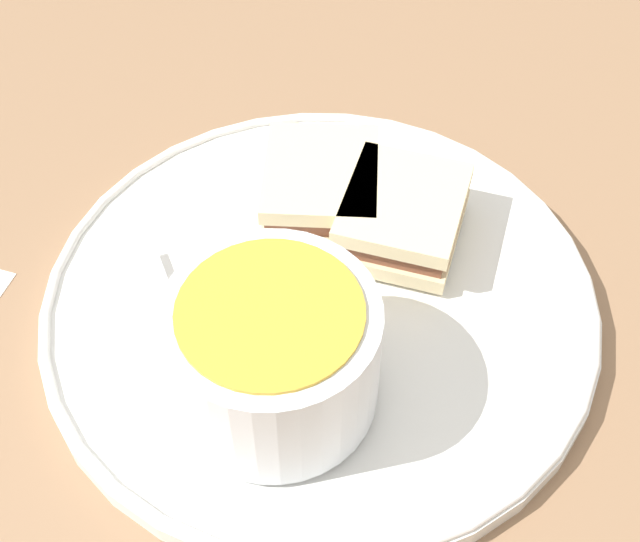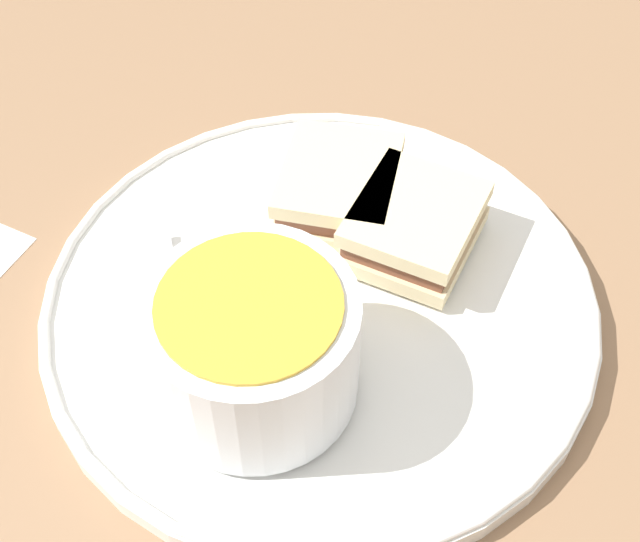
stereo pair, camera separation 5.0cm
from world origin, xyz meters
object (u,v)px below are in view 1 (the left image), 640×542
(soup_bowl, at_px, (273,353))
(sandwich_half_near, at_px, (403,216))
(sandwich_half_far, at_px, (321,186))
(spoon, at_px, (191,357))

(soup_bowl, height_order, sandwich_half_near, soup_bowl)
(sandwich_half_near, bearing_deg, sandwich_half_far, -76.81)
(soup_bowl, height_order, sandwich_half_far, soup_bowl)
(sandwich_half_far, bearing_deg, sandwich_half_near, 103.19)
(soup_bowl, distance_m, sandwich_half_far, 0.14)
(sandwich_half_far, bearing_deg, spoon, 9.57)
(soup_bowl, bearing_deg, sandwich_half_far, -149.69)
(soup_bowl, bearing_deg, sandwich_half_near, -172.71)
(soup_bowl, xyz_separation_m, sandwich_half_far, (-0.12, -0.07, -0.02))
(spoon, bearing_deg, sandwich_half_near, 106.48)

